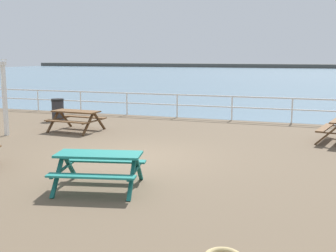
# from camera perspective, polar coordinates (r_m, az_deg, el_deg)

# --- Properties ---
(ground_plane) EXTENTS (30.00, 24.00, 0.20)m
(ground_plane) POSITION_cam_1_polar(r_m,az_deg,el_deg) (11.83, -4.63, -4.73)
(ground_plane) COLOR brown
(sea_band) EXTENTS (142.00, 90.00, 0.01)m
(sea_band) POSITION_cam_1_polar(r_m,az_deg,el_deg) (63.45, 15.29, 6.66)
(sea_band) COLOR slate
(sea_band) RESTS_ON ground
(distant_shoreline) EXTENTS (142.00, 6.00, 1.80)m
(distant_shoreline) POSITION_cam_1_polar(r_m,az_deg,el_deg) (106.35, 17.06, 7.60)
(distant_shoreline) COLOR #4C4C47
(distant_shoreline) RESTS_ON ground
(seaward_railing) EXTENTS (23.07, 0.07, 1.08)m
(seaward_railing) POSITION_cam_1_polar(r_m,az_deg,el_deg) (18.92, 4.95, 3.31)
(seaward_railing) COLOR white
(seaward_railing) RESTS_ON ground
(picnic_table_near_right) EXTENTS (1.88, 1.63, 0.80)m
(picnic_table_near_right) POSITION_cam_1_polar(r_m,az_deg,el_deg) (16.13, -12.46, 1.38)
(picnic_table_near_right) COLOR brown
(picnic_table_near_right) RESTS_ON ground
(picnic_table_mid_centre) EXTENTS (2.10, 1.88, 0.80)m
(picnic_table_mid_centre) POSITION_cam_1_polar(r_m,az_deg,el_deg) (9.02, -9.42, -4.87)
(picnic_table_mid_centre) COLOR #1E7A70
(picnic_table_mid_centre) RESTS_ON ground
(litter_bin) EXTENTS (0.55, 0.55, 0.95)m
(litter_bin) POSITION_cam_1_polar(r_m,az_deg,el_deg) (19.09, -14.83, 2.21)
(litter_bin) COLOR #2D2D33
(litter_bin) RESTS_ON ground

